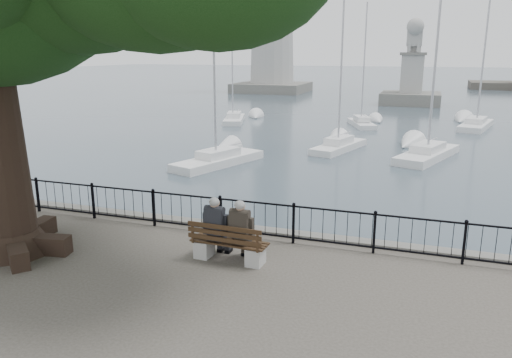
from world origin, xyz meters
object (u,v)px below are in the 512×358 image
at_px(bench, 228,248).
at_px(lion_monument, 412,83).
at_px(person_left, 218,229).
at_px(person_right, 242,233).
at_px(lighthouse, 273,0).

distance_m(bench, lion_monument, 49.06).
bearing_deg(bench, person_left, 159.47).
bearing_deg(person_right, lighthouse, 106.60).
bearing_deg(bench, lion_monument, 87.51).
xyz_separation_m(bench, lion_monument, (2.13, 49.01, 1.04)).
height_order(bench, person_left, person_left).
distance_m(bench, person_left, 0.50).
relative_size(person_right, lighthouse, 0.05).
bearing_deg(person_left, person_right, -2.58).
distance_m(person_right, lion_monument, 48.95).
relative_size(bench, person_left, 1.21).
bearing_deg(person_right, bench, -163.99).
bearing_deg(lion_monument, bench, -92.49).
xyz_separation_m(bench, person_right, (0.31, 0.09, 0.36)).
bearing_deg(lion_monument, person_left, -92.86).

